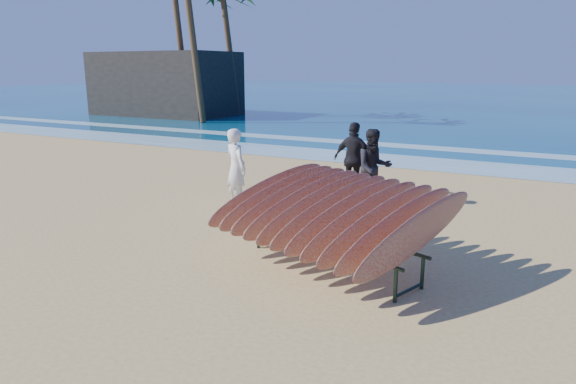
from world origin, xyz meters
The scene contains 9 objects.
ground centered at (0.00, 0.00, 0.00)m, with size 120.00×120.00×0.00m, color tan.
ocean centered at (0.00, 55.00, 0.01)m, with size 160.00×160.00×0.00m, color navy.
foam_near centered at (0.00, 10.00, 0.01)m, with size 160.00×160.00×0.00m, color white.
foam_far centered at (0.00, 13.50, 0.01)m, with size 160.00×160.00×0.00m, color white.
surfboard_rack centered at (1.19, 0.07, 0.93)m, with size 3.92×3.69×1.53m.
person_white centered at (-2.23, 2.48, 0.90)m, with size 0.66×0.43×1.80m, color white.
person_dark_a centered at (0.52, 4.07, 0.89)m, with size 0.86×0.67×1.78m, color black.
person_dark_b centered at (-0.21, 4.74, 0.92)m, with size 1.08×0.45×1.84m, color black.
building centered at (-19.44, 20.06, 2.06)m, with size 9.27×5.15×4.12m, color #2D2823.
Camera 1 is at (4.19, -7.16, 3.14)m, focal length 32.00 mm.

